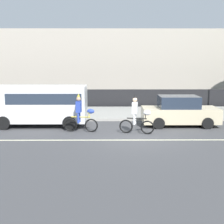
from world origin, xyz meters
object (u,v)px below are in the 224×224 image
parade_cyclist_cobalt (81,115)px  parade_cyclist_zebra (137,117)px  parked_car_beige (179,112)px  parked_van_white (41,103)px

parade_cyclist_cobalt → parade_cyclist_zebra: (2.75, -0.43, 0.00)m
parked_car_beige → parade_cyclist_zebra: bearing=-142.4°
parade_cyclist_cobalt → parked_van_white: 2.77m
parade_cyclist_cobalt → parked_van_white: (-2.29, 1.51, 0.44)m
parade_cyclist_zebra → parked_van_white: bearing=159.0°
parked_van_white → parked_car_beige: parked_van_white is taller
parade_cyclist_zebra → parked_car_beige: size_ratio=0.47×
parked_car_beige → parked_van_white: bearing=179.8°
parked_car_beige → parade_cyclist_cobalt: bearing=-164.2°
parade_cyclist_cobalt → parade_cyclist_zebra: bearing=-8.8°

